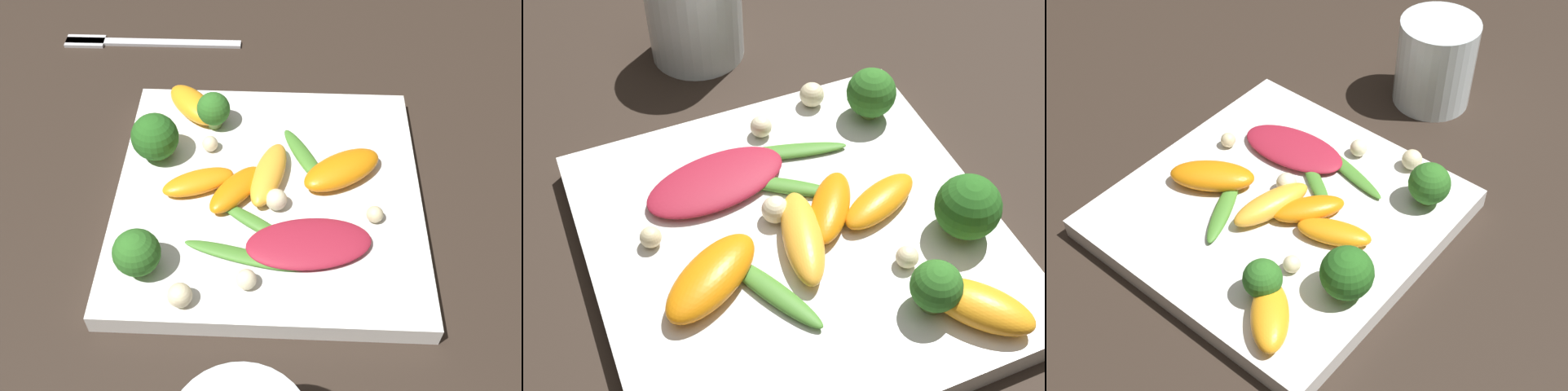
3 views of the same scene
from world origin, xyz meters
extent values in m
plane|color=#2D231C|center=(0.00, 0.00, 0.00)|extent=(2.40, 2.40, 0.00)
cube|color=white|center=(0.00, 0.00, 0.01)|extent=(0.26, 0.26, 0.02)
cylinder|color=silver|center=(-0.23, 0.01, 0.05)|extent=(0.08, 0.08, 0.09)
ellipsoid|color=maroon|center=(-0.06, -0.03, 0.02)|extent=(0.06, 0.11, 0.01)
ellipsoid|color=orange|center=(-0.01, 0.03, 0.03)|extent=(0.06, 0.06, 0.02)
ellipsoid|color=#FCAD33|center=(0.01, 0.00, 0.03)|extent=(0.08, 0.04, 0.02)
ellipsoid|color=orange|center=(0.10, 0.07, 0.03)|extent=(0.07, 0.06, 0.02)
ellipsoid|color=orange|center=(0.02, -0.06, 0.03)|extent=(0.07, 0.08, 0.02)
ellipsoid|color=orange|center=(0.00, 0.06, 0.03)|extent=(0.05, 0.07, 0.02)
cylinder|color=#84AD5B|center=(0.08, 0.05, 0.02)|extent=(0.01, 0.01, 0.01)
sphere|color=#2D6B23|center=(0.08, 0.05, 0.04)|extent=(0.03, 0.03, 0.03)
cylinder|color=#84AD5B|center=(0.04, 0.10, 0.02)|extent=(0.01, 0.01, 0.01)
sphere|color=#26601E|center=(0.04, 0.10, 0.04)|extent=(0.04, 0.04, 0.04)
cylinder|color=#84AD5B|center=(-0.08, 0.10, 0.02)|extent=(0.01, 0.01, 0.01)
sphere|color=#2D6B23|center=(-0.08, 0.10, 0.04)|extent=(0.04, 0.04, 0.04)
ellipsoid|color=#47842D|center=(-0.07, 0.02, 0.02)|extent=(0.04, 0.09, 0.01)
ellipsoid|color=#47842D|center=(-0.04, 0.01, 0.02)|extent=(0.05, 0.07, 0.01)
ellipsoid|color=#47842D|center=(0.04, -0.03, 0.02)|extent=(0.08, 0.05, 0.01)
sphere|color=beige|center=(0.05, 0.05, 0.03)|extent=(0.01, 0.01, 0.01)
sphere|color=beige|center=(-0.03, -0.09, 0.03)|extent=(0.01, 0.01, 0.01)
sphere|color=beige|center=(-0.11, 0.06, 0.03)|extent=(0.02, 0.02, 0.02)
sphere|color=beige|center=(-0.10, 0.01, 0.03)|extent=(0.02, 0.02, 0.02)
sphere|color=beige|center=(-0.02, -0.01, 0.03)|extent=(0.02, 0.02, 0.02)
camera|label=1|loc=(-0.34, -0.01, 0.41)|focal=42.00mm
camera|label=2|loc=(0.26, -0.12, 0.38)|focal=50.00mm
camera|label=3|loc=(0.32, 0.29, 0.47)|focal=50.00mm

